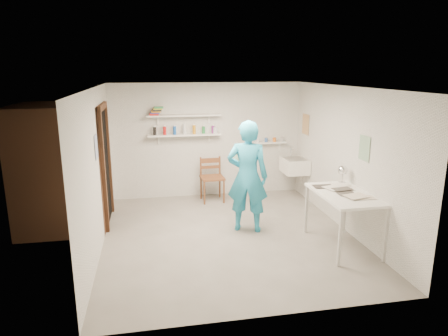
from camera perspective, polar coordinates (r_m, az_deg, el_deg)
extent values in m
cube|color=slate|center=(6.67, 0.65, -9.70)|extent=(4.00, 4.50, 0.02)
cube|color=silver|center=(6.11, 0.71, 11.55)|extent=(4.00, 4.50, 0.02)
cube|color=silver|center=(8.46, -2.34, 3.99)|extent=(4.00, 0.02, 2.40)
cube|color=silver|center=(4.18, 6.82, -6.69)|extent=(4.00, 0.02, 2.40)
cube|color=silver|center=(6.22, -17.80, -0.37)|extent=(0.02, 4.50, 2.40)
cube|color=silver|center=(6.95, 17.14, 1.16)|extent=(0.02, 4.50, 2.40)
cube|color=black|center=(7.28, -16.58, 0.13)|extent=(0.02, 0.90, 2.00)
cube|color=brown|center=(7.37, -22.09, 0.26)|extent=(1.40, 1.50, 2.10)
cube|color=brown|center=(7.11, -17.01, 8.39)|extent=(0.06, 1.05, 0.10)
cube|color=brown|center=(6.79, -16.81, -0.85)|extent=(0.06, 0.10, 2.00)
cube|color=brown|center=(7.76, -16.08, 1.01)|extent=(0.06, 0.10, 2.00)
cube|color=white|center=(8.25, -5.67, 4.73)|extent=(1.50, 0.22, 0.03)
cube|color=white|center=(8.20, -5.73, 7.49)|extent=(1.50, 0.22, 0.03)
cube|color=white|center=(8.69, 6.61, 3.63)|extent=(0.70, 0.14, 0.03)
cube|color=#334C7F|center=(6.19, -17.79, 2.89)|extent=(0.01, 0.28, 0.36)
cube|color=#995933|center=(8.49, 11.57, 6.14)|extent=(0.01, 0.34, 0.42)
cube|color=#3F724C|center=(6.41, 19.42, 2.68)|extent=(0.01, 0.30, 0.38)
cube|color=white|center=(8.47, 10.06, 0.33)|extent=(0.48, 0.60, 0.30)
imported|color=#279FC7|center=(6.61, 3.37, -1.23)|extent=(0.80, 0.66, 1.88)
cylinder|color=#CCBB8B|center=(6.71, 2.33, 1.77)|extent=(0.33, 0.15, 0.34)
cube|color=brown|center=(8.19, -1.69, -1.39)|extent=(0.49, 0.46, 0.99)
cube|color=white|center=(6.40, 16.61, -7.12)|extent=(0.77, 1.28, 0.85)
sphere|color=silver|center=(6.74, 16.63, -0.29)|extent=(0.16, 0.16, 0.16)
cylinder|color=black|center=(8.21, -9.87, 5.25)|extent=(0.06, 0.06, 0.17)
cylinder|color=red|center=(8.21, -8.47, 5.30)|extent=(0.06, 0.06, 0.17)
cylinder|color=blue|center=(8.22, -7.08, 5.36)|extent=(0.06, 0.06, 0.17)
cylinder|color=white|center=(8.24, -5.68, 5.41)|extent=(0.06, 0.06, 0.17)
cylinder|color=orange|center=(8.26, -4.29, 5.46)|extent=(0.06, 0.06, 0.17)
cylinder|color=#268C3F|center=(8.28, -2.91, 5.51)|extent=(0.06, 0.06, 0.17)
cylinder|color=#8C268C|center=(8.31, -1.54, 5.55)|extent=(0.06, 0.06, 0.17)
cube|color=red|center=(8.17, -9.97, 7.53)|extent=(0.18, 0.14, 0.03)
cube|color=#1933A5|center=(8.16, -9.84, 7.73)|extent=(0.18, 0.14, 0.03)
cube|color=orange|center=(8.16, -9.70, 7.93)|extent=(0.18, 0.14, 0.03)
cube|color=black|center=(8.16, -9.57, 8.13)|extent=(0.18, 0.14, 0.03)
cube|color=yellow|center=(8.16, -9.44, 8.33)|extent=(0.18, 0.14, 0.03)
cube|color=#338C4C|center=(8.15, -9.30, 8.53)|extent=(0.18, 0.14, 0.03)
cylinder|color=silver|center=(8.62, 5.31, 3.98)|extent=(0.07, 0.07, 0.09)
cylinder|color=#335999|center=(8.66, 6.19, 4.01)|extent=(0.07, 0.07, 0.09)
cylinder|color=orange|center=(8.70, 7.06, 4.03)|extent=(0.07, 0.07, 0.09)
cylinder|color=#999999|center=(8.74, 7.92, 4.05)|extent=(0.07, 0.07, 0.09)
cube|color=silver|center=(6.27, 16.88, -3.45)|extent=(0.30, 0.22, 0.00)
cube|color=#4C4742|center=(6.27, 16.89, -3.41)|extent=(0.30, 0.22, 0.00)
cube|color=beige|center=(6.26, 16.89, -3.38)|extent=(0.30, 0.22, 0.00)
cube|color=#383330|center=(6.26, 16.89, -3.34)|extent=(0.30, 0.22, 0.00)
cube|color=silver|center=(6.26, 16.89, -3.31)|extent=(0.30, 0.22, 0.00)
cube|color=silver|center=(6.26, 16.90, -3.27)|extent=(0.30, 0.22, 0.00)
cube|color=#4C4742|center=(6.26, 16.90, -3.24)|extent=(0.30, 0.22, 0.00)
cube|color=beige|center=(6.26, 16.90, -3.20)|extent=(0.30, 0.22, 0.00)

